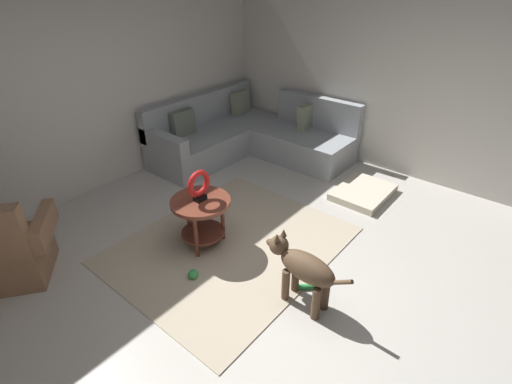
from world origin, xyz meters
The scene contains 12 objects.
ground_plane centered at (0.00, 0.00, -0.05)m, with size 6.00×6.00×0.10m, color beige.
wall_back centered at (0.00, 2.94, 1.35)m, with size 6.00×0.12×2.70m, color silver.
wall_right centered at (2.94, 0.00, 1.35)m, with size 0.12×6.00×2.70m, color silver.
area_rug centered at (0.15, 0.70, 0.01)m, with size 2.30×1.90×0.01m, color #BCAD93.
sectional_couch centered at (1.99, 2.01, 0.29)m, with size 2.20×2.25×0.88m.
armchair centered at (-1.49, 1.91, 0.32)m, with size 1.00×0.96×0.88m.
side_table centered at (-0.01, 0.94, 0.42)m, with size 0.60×0.60×0.54m.
torus_sculpture centered at (-0.01, 0.94, 0.71)m, with size 0.28×0.08×0.33m.
dog_bed_mat centered at (1.98, 0.08, 0.04)m, with size 0.80×0.60×0.09m, color beige.
dog centered at (-0.03, -0.30, 0.38)m, with size 0.24×0.85×0.63m.
dog_toy_ball centered at (-0.43, 0.64, 0.05)m, with size 0.09×0.09×0.09m, color green.
dog_toy_rope centered at (0.11, -0.25, 0.03)m, with size 0.05×0.05×0.18m, color green.
Camera 1 is at (-2.10, -1.50, 2.50)m, focal length 26.46 mm.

